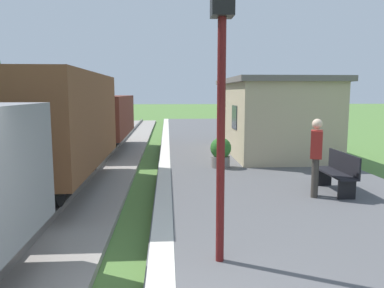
{
  "coord_description": "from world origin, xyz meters",
  "views": [
    {
      "loc": [
        0.5,
        -2.68,
        2.52
      ],
      "look_at": [
        1.16,
        7.33,
        1.14
      ],
      "focal_mm": 35.21,
      "sensor_mm": 36.0,
      "label": 1
    }
  ],
  "objects_px": {
    "station_hut": "(272,116)",
    "potted_planter": "(221,152)",
    "freight_train": "(47,135)",
    "bench_down_platform": "(245,129)",
    "person_waiting": "(316,155)",
    "lamp_post_near": "(222,70)",
    "bench_near_hut": "(338,172)"
  },
  "relations": [
    {
      "from": "freight_train",
      "to": "lamp_post_near",
      "type": "xyz_separation_m",
      "value": [
        3.59,
        -4.42,
        1.3
      ]
    },
    {
      "from": "station_hut",
      "to": "person_waiting",
      "type": "bearing_deg",
      "value": -96.59
    },
    {
      "from": "bench_down_platform",
      "to": "potted_planter",
      "type": "height_order",
      "value": "potted_planter"
    },
    {
      "from": "bench_down_platform",
      "to": "person_waiting",
      "type": "distance_m",
      "value": 10.72
    },
    {
      "from": "freight_train",
      "to": "person_waiting",
      "type": "height_order",
      "value": "freight_train"
    },
    {
      "from": "station_hut",
      "to": "person_waiting",
      "type": "height_order",
      "value": "station_hut"
    },
    {
      "from": "freight_train",
      "to": "lamp_post_near",
      "type": "relative_size",
      "value": 5.24
    },
    {
      "from": "potted_planter",
      "to": "bench_down_platform",
      "type": "bearing_deg",
      "value": 72.76
    },
    {
      "from": "person_waiting",
      "to": "freight_train",
      "type": "bearing_deg",
      "value": 8.75
    },
    {
      "from": "bench_down_platform",
      "to": "potted_planter",
      "type": "bearing_deg",
      "value": -107.24
    },
    {
      "from": "station_hut",
      "to": "lamp_post_near",
      "type": "xyz_separation_m",
      "value": [
        -3.21,
        -9.01,
        1.15
      ]
    },
    {
      "from": "freight_train",
      "to": "person_waiting",
      "type": "distance_m",
      "value": 6.27
    },
    {
      "from": "freight_train",
      "to": "person_waiting",
      "type": "xyz_separation_m",
      "value": [
        6.11,
        -1.39,
        -0.32
      ]
    },
    {
      "from": "person_waiting",
      "to": "potted_planter",
      "type": "bearing_deg",
      "value": -42.98
    },
    {
      "from": "freight_train",
      "to": "lamp_post_near",
      "type": "distance_m",
      "value": 5.84
    },
    {
      "from": "station_hut",
      "to": "potted_planter",
      "type": "xyz_separation_m",
      "value": [
        -2.29,
        -2.63,
        -0.93
      ]
    },
    {
      "from": "station_hut",
      "to": "lamp_post_near",
      "type": "height_order",
      "value": "lamp_post_near"
    },
    {
      "from": "bench_down_platform",
      "to": "potted_planter",
      "type": "xyz_separation_m",
      "value": [
        -2.27,
        -7.33,
        0.0
      ]
    },
    {
      "from": "bench_near_hut",
      "to": "lamp_post_near",
      "type": "xyz_separation_m",
      "value": [
        -3.19,
        -3.36,
        2.08
      ]
    },
    {
      "from": "freight_train",
      "to": "station_hut",
      "type": "relative_size",
      "value": 3.34
    },
    {
      "from": "bench_near_hut",
      "to": "station_hut",
      "type": "bearing_deg",
      "value": 89.83
    },
    {
      "from": "freight_train",
      "to": "station_hut",
      "type": "distance_m",
      "value": 8.21
    },
    {
      "from": "freight_train",
      "to": "potted_planter",
      "type": "xyz_separation_m",
      "value": [
        4.51,
        1.97,
        -0.78
      ]
    },
    {
      "from": "freight_train",
      "to": "potted_planter",
      "type": "relative_size",
      "value": 21.18
    },
    {
      "from": "bench_down_platform",
      "to": "person_waiting",
      "type": "height_order",
      "value": "person_waiting"
    },
    {
      "from": "freight_train",
      "to": "bench_down_platform",
      "type": "xyz_separation_m",
      "value": [
        6.78,
        9.29,
        -0.78
      ]
    },
    {
      "from": "station_hut",
      "to": "bench_near_hut",
      "type": "height_order",
      "value": "station_hut"
    },
    {
      "from": "freight_train",
      "to": "station_hut",
      "type": "height_order",
      "value": "station_hut"
    },
    {
      "from": "potted_planter",
      "to": "lamp_post_near",
      "type": "bearing_deg",
      "value": -98.17
    },
    {
      "from": "bench_down_platform",
      "to": "lamp_post_near",
      "type": "distance_m",
      "value": 14.23
    },
    {
      "from": "bench_near_hut",
      "to": "potted_planter",
      "type": "bearing_deg",
      "value": 126.95
    },
    {
      "from": "person_waiting",
      "to": "lamp_post_near",
      "type": "distance_m",
      "value": 4.25
    }
  ]
}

